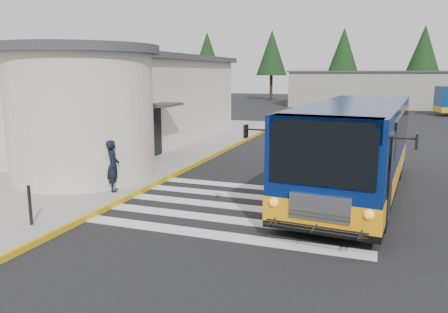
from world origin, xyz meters
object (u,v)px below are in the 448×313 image
(pedestrian_a, at_px, (113,166))
(bollard, at_px, (30,205))
(pedestrian_b, at_px, (48,162))
(transit_bus, at_px, (354,152))

(pedestrian_a, bearing_deg, bollard, 144.80)
(pedestrian_a, bearing_deg, pedestrian_b, 53.78)
(transit_bus, bearing_deg, pedestrian_b, -160.30)
(transit_bus, relative_size, bollard, 10.51)
(pedestrian_b, bearing_deg, pedestrian_a, 63.81)
(transit_bus, bearing_deg, pedestrian_a, -153.98)
(pedestrian_b, height_order, bollard, pedestrian_b)
(pedestrian_b, bearing_deg, transit_bus, 81.94)
(pedestrian_a, height_order, bollard, pedestrian_a)
(transit_bus, distance_m, bollard, 9.85)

